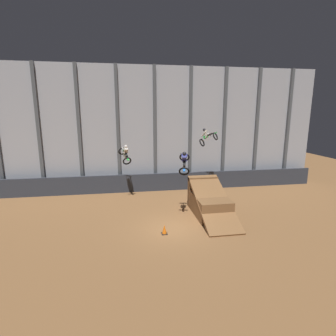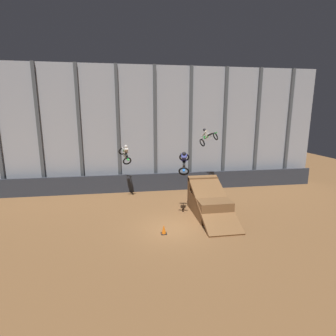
{
  "view_description": "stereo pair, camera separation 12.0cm",
  "coord_description": "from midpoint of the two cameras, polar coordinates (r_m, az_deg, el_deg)",
  "views": [
    {
      "loc": [
        -2.79,
        -15.23,
        7.26
      ],
      "look_at": [
        0.57,
        5.08,
        2.85
      ],
      "focal_mm": 28.0,
      "sensor_mm": 36.0,
      "label": 1
    },
    {
      "loc": [
        -2.67,
        -15.25,
        7.26
      ],
      "look_at": [
        0.57,
        5.08,
        2.85
      ],
      "focal_mm": 28.0,
      "sensor_mm": 36.0,
      "label": 2
    }
  ],
  "objects": [
    {
      "name": "rider_bike_left_air",
      "position": [
        22.17,
        -9.15,
        3.06
      ],
      "size": [
        1.18,
        1.89,
        1.69
      ],
      "rotation": [
        0.48,
        0.0,
        0.29
      ],
      "color": "black"
    },
    {
      "name": "rider_bike_right_air",
      "position": [
        23.37,
        8.82,
        6.67
      ],
      "size": [
        1.72,
        1.68,
        1.67
      ],
      "rotation": [
        -0.47,
        0.0,
        0.82
      ],
      "color": "black"
    },
    {
      "name": "arena_back_wall",
      "position": [
        24.75,
        -2.73,
        8.44
      ],
      "size": [
        32.0,
        0.4,
        11.39
      ],
      "color": "#A3A8B2",
      "rests_on": "ground_plane"
    },
    {
      "name": "dirt_ramp",
      "position": [
        19.44,
        8.99,
        -7.34
      ],
      "size": [
        2.29,
        5.61,
        2.53
      ],
      "color": "brown",
      "rests_on": "ground_plane"
    },
    {
      "name": "lower_barrier",
      "position": [
        24.58,
        -2.36,
        -3.11
      ],
      "size": [
        31.36,
        0.2,
        1.65
      ],
      "color": "#2D333D",
      "rests_on": "ground_plane"
    },
    {
      "name": "ground_plane",
      "position": [
        17.1,
        1.03,
        -13.05
      ],
      "size": [
        60.0,
        60.0,
        0.0
      ],
      "primitive_type": "plane",
      "color": "brown"
    },
    {
      "name": "traffic_cone_near_ramp",
      "position": [
        16.31,
        -0.7,
        -13.25
      ],
      "size": [
        0.36,
        0.36,
        0.58
      ],
      "color": "black",
      "rests_on": "ground_plane"
    },
    {
      "name": "rider_bike_center_air",
      "position": [
        17.9,
        3.71,
        1.35
      ],
      "size": [
        1.1,
        1.87,
        1.7
      ],
      "rotation": [
        0.57,
        0.0,
        -0.23
      ],
      "color": "black"
    }
  ]
}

